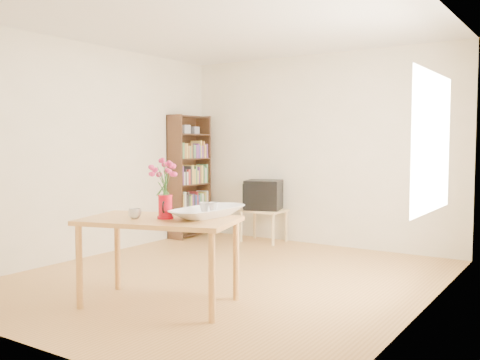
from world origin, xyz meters
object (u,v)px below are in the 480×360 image
Objects in this scene: mug at (135,214)px; table at (159,229)px; pitcher at (165,208)px; bowl at (208,188)px; television at (264,194)px.

table is at bearing -175.32° from mug.
pitcher is at bearing 179.55° from mug.
bowl is (0.25, 0.27, 0.16)m from pitcher.
pitcher is (0.06, 0.01, 0.18)m from table.
television reaches higher than table.
table is at bearing -138.20° from bowl.
television is at bearing 111.17° from bowl.
pitcher is 3.12m from television.
pitcher reaches higher than table.
television is (-0.75, 3.02, 0.01)m from table.
television is (-0.58, 3.14, -0.12)m from mug.
pitcher is 0.39× the size of bowl.
mug is at bearing -96.64° from television.
pitcher is 0.40m from bowl.
mug is at bearing 179.59° from pitcher.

